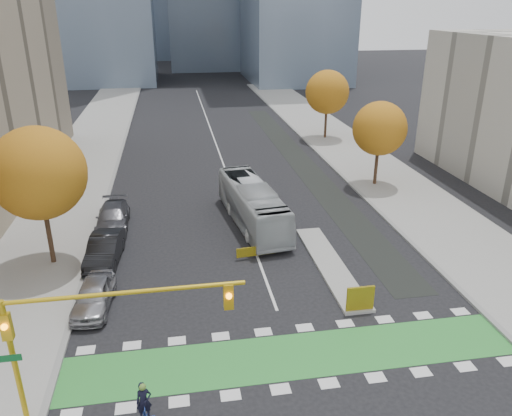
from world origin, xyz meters
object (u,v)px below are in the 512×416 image
object	(u,v)px
tree_east_far	(327,92)
parked_car_b	(105,249)
bus	(252,204)
tree_west	(39,173)
parked_car_a	(94,296)
cyclist	(145,413)
parked_car_c	(113,217)
tree_east_near	(380,129)
traffic_signal_west	(86,323)
hazard_board	(360,298)

from	to	relation	value
tree_east_far	parked_car_b	size ratio (longest dim) A/B	1.58
bus	tree_west	bearing A→B (deg)	-170.27
parked_car_a	cyclist	bearing A→B (deg)	-66.10
tree_west	parked_car_a	xyz separation A→B (m)	(3.00, -5.21, -4.89)
parked_car_a	parked_car_c	size ratio (longest dim) A/B	0.83
tree_east_near	cyclist	bearing A→B (deg)	-127.80
parked_car_a	parked_car_c	distance (m)	10.00
tree_west	tree_east_near	distance (m)	26.01
bus	traffic_signal_west	bearing A→B (deg)	-124.42
tree_east_near	parked_car_b	distance (m)	23.70
tree_west	parked_car_b	xyz separation A→B (m)	(3.00, -0.21, -4.82)
tree_west	tree_east_far	xyz separation A→B (m)	(24.50, 26.00, -0.38)
parked_car_a	traffic_signal_west	bearing A→B (deg)	-76.57
traffic_signal_west	parked_car_a	distance (m)	8.08
tree_west	cyclist	bearing A→B (deg)	-66.65
cyclist	tree_east_far	bearing A→B (deg)	54.78
bus	parked_car_c	bearing A→B (deg)	166.86
tree_west	parked_car_b	size ratio (longest dim) A/B	1.70
hazard_board	bus	distance (m)	12.10
tree_west	traffic_signal_west	xyz separation A→B (m)	(4.07, -12.51, -1.58)
hazard_board	cyclist	xyz separation A→B (m)	(-10.19, -5.65, -0.15)
hazard_board	bus	world-z (taller)	bus
hazard_board	traffic_signal_west	xyz separation A→B (m)	(-11.93, -4.71, 3.23)
hazard_board	parked_car_b	size ratio (longest dim) A/B	0.29
tree_west	cyclist	xyz separation A→B (m)	(5.81, -13.45, -4.96)
tree_west	parked_car_c	world-z (taller)	tree_west
traffic_signal_west	parked_car_c	xyz separation A→B (m)	(-1.07, 17.30, -3.29)
tree_west	traffic_signal_west	world-z (taller)	tree_west
tree_east_far	traffic_signal_west	size ratio (longest dim) A/B	0.90
parked_car_a	parked_car_b	xyz separation A→B (m)	(0.00, 5.00, 0.07)
parked_car_a	bus	bearing A→B (deg)	48.46
bus	parked_car_b	xyz separation A→B (m)	(-9.50, -3.98, -0.66)
bus	parked_car_a	size ratio (longest dim) A/B	2.46
cyclist	bus	bearing A→B (deg)	58.88
traffic_signal_west	parked_car_a	xyz separation A→B (m)	(-1.07, 7.30, -3.31)
cyclist	parked_car_c	distance (m)	18.45
traffic_signal_west	bus	size ratio (longest dim) A/B	0.81
bus	tree_east_far	bearing A→B (deg)	54.62
bus	hazard_board	bearing A→B (deg)	-80.22
tree_east_far	cyclist	size ratio (longest dim) A/B	3.91
parked_car_b	cyclist	bearing A→B (deg)	-73.11
traffic_signal_west	parked_car_b	size ratio (longest dim) A/B	1.76
cyclist	bus	xyz separation A→B (m)	(6.70, 17.22, 0.81)
parked_car_c	hazard_board	bearing A→B (deg)	-44.26
tree_east_near	parked_car_b	xyz separation A→B (m)	(-21.00, -10.21, -4.07)
tree_west	cyclist	world-z (taller)	tree_west
tree_east_near	bus	size ratio (longest dim) A/B	0.67
tree_west	parked_car_b	distance (m)	5.68
hazard_board	traffic_signal_west	world-z (taller)	traffic_signal_west
tree_east_far	bus	bearing A→B (deg)	-118.35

